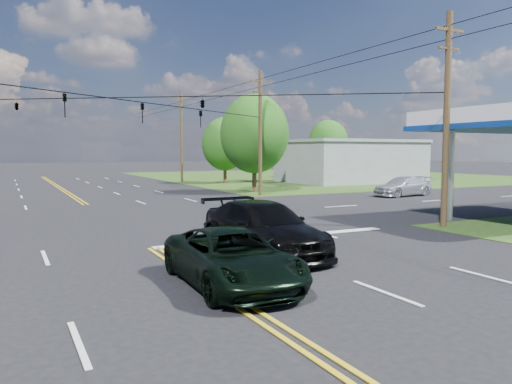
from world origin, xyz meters
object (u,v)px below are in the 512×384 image
tree_right_b (225,144)px  suv_black (263,228)px  pole_se (447,117)px  tree_far_r (328,143)px  pole_right_far (181,136)px  pickup_dkgreen (232,258)px  retail_ne (350,162)px  tree_right_a (254,134)px  pole_ne (260,132)px

tree_right_b → suv_black: bearing=-111.3°
pole_se → tree_far_r: size_ratio=1.25×
pole_se → pole_right_far: pole_right_far is taller
pole_se → tree_right_b: size_ratio=1.34×
pole_right_far → pickup_dkgreen: 43.74m
tree_far_r → retail_ne: bearing=-111.8°
suv_black → tree_right_b: bearing=67.6°
tree_right_a → tree_right_b: 12.27m
pole_se → retail_ne: bearing=59.6°
pole_right_far → tree_far_r: bearing=5.4°
pole_ne → pole_right_far: bearing=90.0°
suv_black → pickup_dkgreen: bearing=-130.1°
pole_se → pole_ne: 18.00m
retail_ne → tree_right_b: tree_right_b is taller
retail_ne → tree_right_b: (-13.50, 4.00, 2.02)m
retail_ne → suv_black: bearing=-131.4°
retail_ne → pole_right_far: size_ratio=1.40×
pole_se → suv_black: pole_se is taller
tree_right_b → pickup_dkgreen: tree_right_b is taller
tree_right_a → retail_ne: bearing=26.6°
suv_black → pole_ne: bearing=61.9°
pickup_dkgreen → tree_right_b: bearing=68.7°
tree_right_a → suv_black: bearing=-116.0°
pole_right_far → suv_black: 40.10m
retail_ne → tree_far_r: (4.00, 10.00, 2.34)m
tree_far_r → suv_black: tree_far_r is taller
pole_ne → tree_far_r: size_ratio=1.25×
retail_ne → suv_black: retail_ne is taller
pickup_dkgreen → suv_black: 3.97m
pole_se → pickup_dkgreen: pole_se is taller
tree_right_a → tree_right_b: tree_right_a is taller
retail_ne → tree_far_r: tree_far_r is taller
tree_far_r → pole_right_far: bearing=-174.6°
pole_se → tree_far_r: (21.00, 39.00, -0.37)m
tree_far_r → pickup_dkgreen: 55.18m
pickup_dkgreen → tree_right_a: bearing=64.0°
tree_right_b → pole_ne: bearing=-103.1°
tree_far_r → pole_se: bearing=-118.3°
pole_right_far → tree_right_b: 5.40m
pole_ne → pickup_dkgreen: pole_ne is taller
tree_right_b → tree_far_r: bearing=18.9°
tree_right_a → tree_far_r: tree_right_a is taller
pickup_dkgreen → suv_black: size_ratio=0.86×
pole_se → pole_right_far: size_ratio=0.95×
tree_right_a → suv_black: size_ratio=1.37×
pole_se → tree_right_a: (1.00, 21.00, -0.05)m
pole_right_far → tree_far_r: pole_right_far is taller
pole_ne → pickup_dkgreen: (-12.50, -22.68, -4.20)m
retail_ne → suv_black: 40.83m
retail_ne → pole_ne: 20.43m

